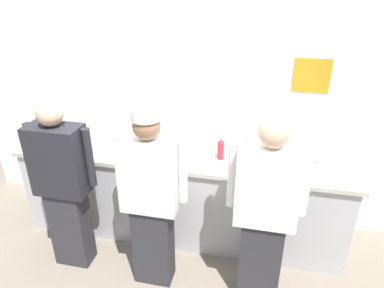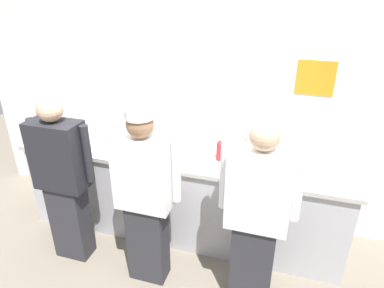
{
  "view_description": "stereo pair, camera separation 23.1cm",
  "coord_description": "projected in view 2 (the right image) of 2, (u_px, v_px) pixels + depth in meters",
  "views": [
    {
      "loc": [
        0.73,
        -2.46,
        2.42
      ],
      "look_at": [
        0.1,
        0.4,
        1.01
      ],
      "focal_mm": 32.23,
      "sensor_mm": 36.0,
      "label": 1
    },
    {
      "loc": [
        0.96,
        -2.4,
        2.42
      ],
      "look_at": [
        0.1,
        0.4,
        1.01
      ],
      "focal_mm": 32.23,
      "sensor_mm": 36.0,
      "label": 2
    }
  ],
  "objects": [
    {
      "name": "ramekin_green_sauce",
      "position": [
        300.0,
        162.0,
        3.08
      ],
      "size": [
        0.1,
        0.1,
        0.04
      ],
      "color": "white",
      "rests_on": "prep_counter"
    },
    {
      "name": "plate_stack_rear",
      "position": [
        137.0,
        137.0,
        3.51
      ],
      "size": [
        0.25,
        0.25,
        0.1
      ],
      "color": "white",
      "rests_on": "prep_counter"
    },
    {
      "name": "squeeze_bottle_primary",
      "position": [
        245.0,
        149.0,
        3.14
      ],
      "size": [
        0.06,
        0.06,
        0.21
      ],
      "color": "#56A333",
      "rests_on": "prep_counter"
    },
    {
      "name": "sheet_tray",
      "position": [
        86.0,
        138.0,
        3.56
      ],
      "size": [
        0.55,
        0.33,
        0.02
      ],
      "primitive_type": "cube",
      "rotation": [
        0.0,
        0.0,
        0.08
      ],
      "color": "#B7BABF",
      "rests_on": "prep_counter"
    },
    {
      "name": "chef_near_left",
      "position": [
        63.0,
        179.0,
        3.02
      ],
      "size": [
        0.59,
        0.24,
        1.59
      ],
      "color": "#2D2D33",
      "rests_on": "ground"
    },
    {
      "name": "mixing_bowl_steel",
      "position": [
        179.0,
        151.0,
        3.22
      ],
      "size": [
        0.38,
        0.38,
        0.1
      ],
      "primitive_type": "cylinder",
      "color": "#B7BABF",
      "rests_on": "prep_counter"
    },
    {
      "name": "ramekin_red_sauce",
      "position": [
        324.0,
        166.0,
        3.0
      ],
      "size": [
        0.1,
        0.1,
        0.05
      ],
      "color": "white",
      "rests_on": "prep_counter"
    },
    {
      "name": "chef_far_right",
      "position": [
        257.0,
        216.0,
        2.53
      ],
      "size": [
        0.59,
        0.24,
        1.6
      ],
      "color": "#2D2D33",
      "rests_on": "ground"
    },
    {
      "name": "chef_center",
      "position": [
        145.0,
        196.0,
        2.76
      ],
      "size": [
        0.58,
        0.24,
        1.59
      ],
      "color": "#2D2D33",
      "rests_on": "ground"
    },
    {
      "name": "deli_cup",
      "position": [
        142.0,
        149.0,
        3.26
      ],
      "size": [
        0.09,
        0.09,
        0.1
      ],
      "primitive_type": "cylinder",
      "color": "white",
      "rests_on": "prep_counter"
    },
    {
      "name": "wall_back",
      "position": [
        195.0,
        86.0,
        3.47
      ],
      "size": [
        5.0,
        0.11,
        2.88
      ],
      "color": "white",
      "rests_on": "ground"
    },
    {
      "name": "squeeze_bottle_secondary",
      "position": [
        220.0,
        150.0,
        3.13
      ],
      "size": [
        0.06,
        0.06,
        0.2
      ],
      "color": "red",
      "rests_on": "prep_counter"
    },
    {
      "name": "prep_counter",
      "position": [
        182.0,
        193.0,
        3.49
      ],
      "size": [
        3.19,
        0.69,
        0.92
      ],
      "color": "#B2B2B7",
      "rests_on": "ground"
    },
    {
      "name": "plate_stack_front",
      "position": [
        264.0,
        154.0,
        3.18
      ],
      "size": [
        0.22,
        0.22,
        0.07
      ],
      "color": "white",
      "rests_on": "prep_counter"
    },
    {
      "name": "ground_plane",
      "position": [
        171.0,
        252.0,
        3.38
      ],
      "size": [
        9.0,
        9.0,
        0.0
      ],
      "primitive_type": "plane",
      "color": "slate"
    }
  ]
}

